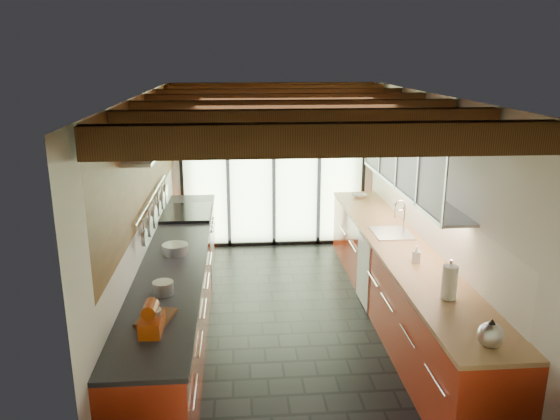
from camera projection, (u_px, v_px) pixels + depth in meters
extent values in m
plane|color=black|center=(290.00, 322.00, 6.38)|extent=(5.50, 5.50, 0.00)
plane|color=silver|center=(274.00, 166.00, 8.66)|extent=(3.20, 0.00, 3.20)
plane|color=silver|center=(334.00, 341.00, 3.39)|extent=(3.20, 0.00, 3.20)
plane|color=silver|center=(144.00, 219.00, 5.90)|extent=(0.00, 5.50, 5.50)
plane|color=silver|center=(432.00, 212.00, 6.14)|extent=(0.00, 5.50, 5.50)
plane|color=#472814|center=(291.00, 96.00, 5.66)|extent=(5.50, 5.50, 0.00)
cube|color=#593316|center=(326.00, 140.00, 3.54)|extent=(3.14, 0.14, 0.22)
cube|color=#593316|center=(308.00, 123.00, 4.40)|extent=(3.14, 0.14, 0.22)
cube|color=#593316|center=(296.00, 112.00, 5.26)|extent=(3.14, 0.14, 0.22)
cube|color=#593316|center=(287.00, 104.00, 6.13)|extent=(3.14, 0.14, 0.22)
cube|color=#593316|center=(281.00, 97.00, 6.99)|extent=(3.14, 0.14, 0.22)
cube|color=#593316|center=(276.00, 93.00, 7.85)|extent=(3.14, 0.14, 0.22)
cube|color=brown|center=(274.00, 99.00, 8.33)|extent=(3.14, 0.06, 0.50)
plane|color=brown|center=(145.00, 154.00, 5.91)|extent=(0.00, 4.90, 4.90)
plane|color=#C6EAAD|center=(274.00, 180.00, 8.70)|extent=(2.90, 0.00, 2.90)
cube|color=black|center=(182.00, 182.00, 8.58)|extent=(0.05, 0.04, 2.15)
cube|color=black|center=(363.00, 179.00, 8.80)|extent=(0.05, 0.04, 2.15)
cube|color=black|center=(274.00, 181.00, 8.66)|extent=(0.06, 0.05, 2.15)
cube|color=black|center=(274.00, 113.00, 8.36)|extent=(2.90, 0.05, 0.06)
cylinder|color=#AC160D|center=(274.00, 99.00, 8.29)|extent=(0.34, 0.04, 0.34)
cylinder|color=beige|center=(274.00, 100.00, 8.27)|extent=(0.28, 0.02, 0.28)
cube|color=#AA2D15|center=(178.00, 291.00, 6.16)|extent=(0.65, 5.00, 0.88)
cube|color=black|center=(176.00, 253.00, 6.03)|extent=(0.68, 5.00, 0.04)
cube|color=silver|center=(188.00, 247.00, 7.55)|extent=(0.66, 0.90, 0.90)
cube|color=black|center=(187.00, 213.00, 7.41)|extent=(0.65, 0.90, 0.06)
cube|color=#AA2D15|center=(399.00, 284.00, 6.36)|extent=(0.65, 5.00, 0.88)
cube|color=#A2754E|center=(401.00, 246.00, 6.23)|extent=(0.68, 5.00, 0.04)
cube|color=white|center=(363.00, 271.00, 6.71)|extent=(0.02, 0.60, 0.84)
cube|color=silver|center=(392.00, 233.00, 6.61)|extent=(0.45, 0.52, 0.02)
cylinder|color=silver|center=(404.00, 219.00, 6.57)|extent=(0.02, 0.02, 0.34)
torus|color=silver|center=(400.00, 206.00, 6.52)|extent=(0.14, 0.02, 0.14)
plane|color=silver|center=(398.00, 160.00, 6.25)|extent=(0.00, 3.00, 3.00)
cube|color=#9EA0A5|center=(410.00, 188.00, 6.36)|extent=(0.34, 3.00, 0.03)
cube|color=#9EA0A5|center=(414.00, 130.00, 6.17)|extent=(0.34, 3.00, 0.03)
cylinder|color=silver|center=(152.00, 197.00, 6.14)|extent=(0.02, 2.20, 0.02)
cube|color=silver|center=(156.00, 142.00, 5.88)|extent=(0.28, 2.60, 0.03)
cylinder|color=silver|center=(144.00, 237.00, 5.33)|extent=(0.04, 0.18, 0.18)
cylinder|color=silver|center=(150.00, 226.00, 5.67)|extent=(0.04, 0.22, 0.22)
cylinder|color=silver|center=(154.00, 217.00, 6.00)|extent=(0.04, 0.26, 0.26)
cylinder|color=silver|center=(159.00, 208.00, 6.34)|extent=(0.04, 0.18, 0.18)
cylinder|color=silver|center=(162.00, 200.00, 6.67)|extent=(0.04, 0.22, 0.22)
cylinder|color=silver|center=(165.00, 194.00, 6.96)|extent=(0.04, 0.26, 0.26)
cube|color=#B5410E|center=(152.00, 325.00, 4.25)|extent=(0.17, 0.30, 0.12)
cylinder|color=#B5410E|center=(150.00, 309.00, 4.19)|extent=(0.12, 0.19, 0.11)
cylinder|color=silver|center=(152.00, 317.00, 4.29)|extent=(0.15, 0.15, 0.12)
cylinder|color=silver|center=(163.00, 288.00, 4.93)|extent=(0.21, 0.21, 0.12)
cylinder|color=silver|center=(175.00, 249.00, 5.93)|extent=(0.35, 0.35, 0.11)
cube|color=brown|center=(156.00, 318.00, 4.47)|extent=(0.33, 0.40, 0.03)
sphere|color=silver|center=(491.00, 334.00, 4.04)|extent=(0.22, 0.22, 0.20)
cone|color=black|center=(492.00, 321.00, 4.01)|extent=(0.08, 0.08, 0.05)
cylinder|color=silver|center=(485.00, 326.00, 4.14)|extent=(0.03, 0.08, 0.04)
cylinder|color=white|center=(449.00, 283.00, 4.81)|extent=(0.18, 0.18, 0.31)
cylinder|color=silver|center=(451.00, 263.00, 4.76)|extent=(0.04, 0.04, 0.06)
imported|color=silver|center=(417.00, 254.00, 5.69)|extent=(0.10, 0.10, 0.18)
imported|color=silver|center=(360.00, 196.00, 8.28)|extent=(0.25, 0.25, 0.05)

